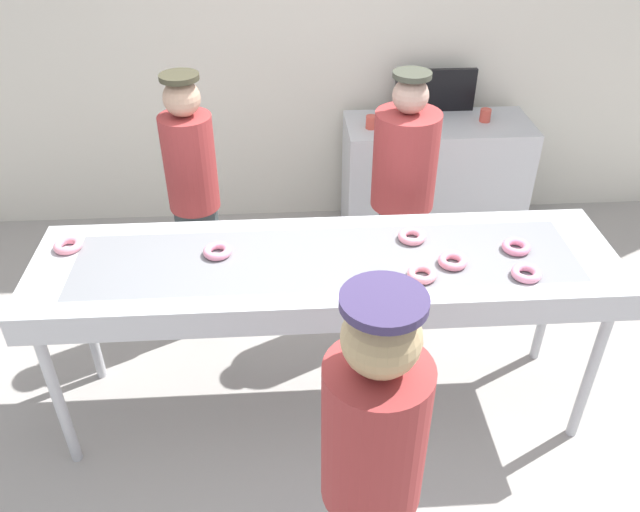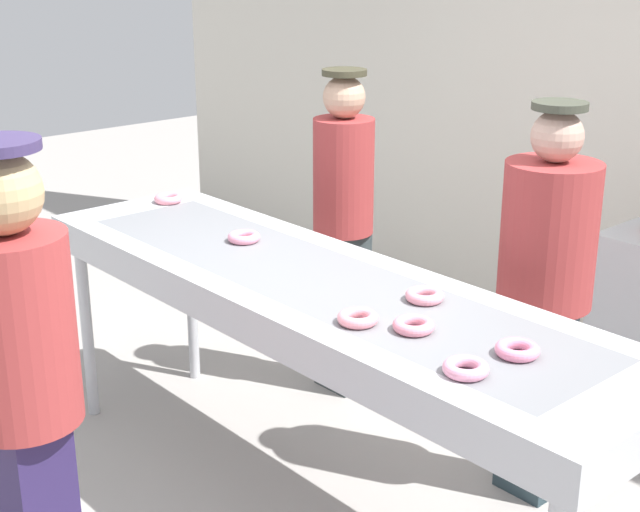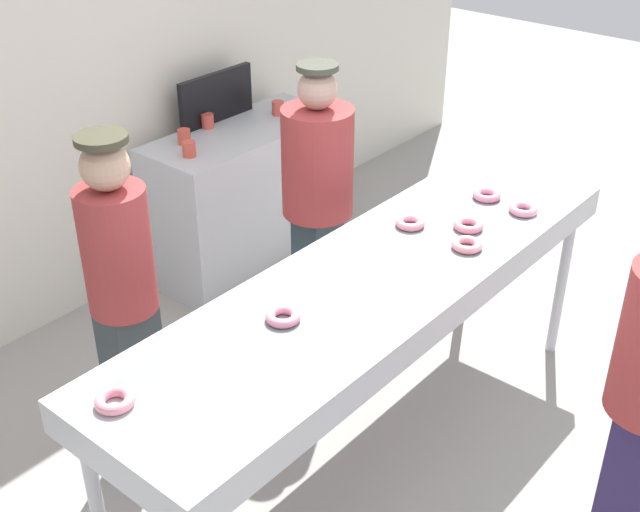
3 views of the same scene
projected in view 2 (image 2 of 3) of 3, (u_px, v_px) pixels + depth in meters
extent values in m
plane|color=#9E9993|center=(315.00, 505.00, 3.83)|extent=(16.00, 16.00, 0.00)
cube|color=silver|center=(637.00, 82.00, 4.72)|extent=(8.00, 0.12, 3.12)
cube|color=#B7BABF|center=(314.00, 295.00, 3.52)|extent=(2.89, 0.77, 0.15)
cube|color=slate|center=(314.00, 287.00, 3.51)|extent=(2.45, 0.54, 0.08)
cylinder|color=#B7BABF|center=(87.00, 333.00, 4.45)|extent=(0.06, 0.06, 0.88)
cylinder|color=#B7BABF|center=(192.00, 302.00, 4.83)|extent=(0.06, 0.06, 0.88)
torus|color=pink|center=(358.00, 318.00, 3.07)|extent=(0.16, 0.16, 0.04)
torus|color=pink|center=(244.00, 237.00, 3.91)|extent=(0.17, 0.17, 0.04)
torus|color=pink|center=(466.00, 368.00, 2.70)|extent=(0.19, 0.19, 0.04)
torus|color=pink|center=(425.00, 296.00, 3.26)|extent=(0.15, 0.15, 0.04)
torus|color=pink|center=(517.00, 350.00, 2.83)|extent=(0.20, 0.20, 0.04)
torus|color=pink|center=(414.00, 325.00, 3.01)|extent=(0.19, 0.19, 0.04)
torus|color=pink|center=(168.00, 199.00, 4.50)|extent=(0.19, 0.19, 0.04)
cube|color=#323B3D|center=(342.00, 311.00, 4.74)|extent=(0.24, 0.18, 0.86)
cylinder|color=#993333|center=(343.00, 176.00, 4.50)|extent=(0.30, 0.30, 0.58)
sphere|color=tan|center=(344.00, 97.00, 4.38)|extent=(0.21, 0.21, 0.21)
cylinder|color=#393726|center=(344.00, 72.00, 4.34)|extent=(0.22, 0.22, 0.03)
cube|color=#27383E|center=(535.00, 399.00, 3.81)|extent=(0.24, 0.18, 0.87)
cylinder|color=#993333|center=(549.00, 235.00, 3.58)|extent=(0.38, 0.38, 0.58)
sphere|color=tan|center=(557.00, 136.00, 3.45)|extent=(0.20, 0.20, 0.20)
cylinder|color=#3A3D31|center=(560.00, 106.00, 3.41)|extent=(0.21, 0.21, 0.03)
cylinder|color=#993333|center=(16.00, 330.00, 2.64)|extent=(0.34, 0.34, 0.59)
sphere|color=tan|center=(0.00, 193.00, 2.51)|extent=(0.24, 0.24, 0.24)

